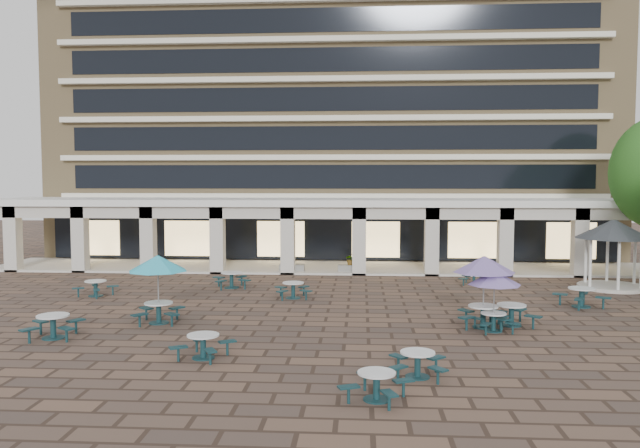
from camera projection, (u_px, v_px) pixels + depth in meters
The scene contains 19 objects.
ground at pixel (304, 321), 24.57m from camera, with size 120.00×120.00×0.00m, color brown.
apartment_building at pixel (333, 91), 49.04m from camera, with size 40.00×15.50×25.20m.
retail_arcade at pixel (326, 221), 39.09m from camera, with size 42.00×6.60×4.40m.
picnic_table_0 at pixel (53, 324), 21.88m from camera, with size 2.11×2.11×0.84m.
picnic_table_1 at pixel (203, 344), 19.43m from camera, with size 1.97×1.97×0.76m.
picnic_table_2 at pixel (377, 383), 15.72m from camera, with size 1.99×1.99×0.73m.
picnic_table_3 at pixel (418, 362), 17.54m from camera, with size 1.74×1.74×0.74m.
picnic_table_4 at pixel (158, 266), 24.08m from camera, with size 2.29×2.29×2.65m.
picnic_table_6 at pixel (484, 267), 23.39m from camera, with size 2.34×2.34×2.71m.
picnic_table_7 at pixel (581, 296), 27.31m from camera, with size 2.29×2.29×0.85m.
picnic_table_8 at pixel (96, 287), 29.88m from camera, with size 2.02×2.02×0.75m.
picnic_table_9 at pixel (293, 289), 29.37m from camera, with size 1.91×1.91×0.76m.
picnic_table_10 at pixel (511, 313), 23.80m from camera, with size 2.04×2.04×0.82m.
picnic_table_11 at pixel (494, 280), 22.80m from camera, with size 1.94×1.94×2.24m.
picnic_table_12 at pixel (232, 278), 32.17m from camera, with size 2.19×2.19×0.82m.
picnic_table_13 at pixel (474, 278), 33.12m from camera, with size 1.75×1.75×0.66m.
gazebo at pixel (614, 237), 31.88m from camera, with size 3.79×3.79×3.53m.
planter_left at pixel (292, 266), 37.51m from camera, with size 1.50×0.62×1.14m.
planter_right at pixel (351, 266), 37.28m from camera, with size 1.50×0.74×1.20m.
Camera 1 is at (2.22, -24.15, 5.55)m, focal length 35.00 mm.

